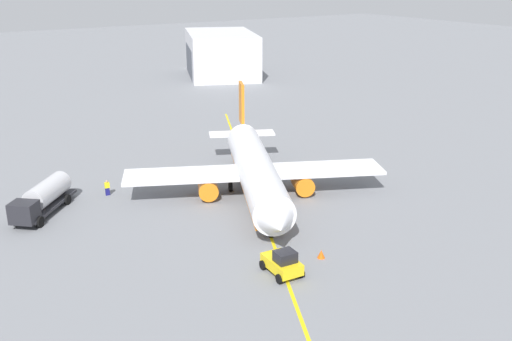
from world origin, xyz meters
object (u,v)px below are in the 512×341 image
object	(u,v)px
fuel_tanker	(43,198)
refueling_worker	(107,188)
pushback_tug	(282,263)
airplane	(255,171)
safety_cone_nose	(321,254)

from	to	relation	value
fuel_tanker	refueling_worker	bearing A→B (deg)	101.65
fuel_tanker	pushback_tug	world-z (taller)	fuel_tanker
pushback_tug	refueling_worker	world-z (taller)	pushback_tug
fuel_tanker	refueling_worker	distance (m)	7.31
airplane	pushback_tug	size ratio (longest dim) A/B	8.23
refueling_worker	safety_cone_nose	world-z (taller)	refueling_worker
pushback_tug	safety_cone_nose	xyz separation A→B (m)	(-0.47, 4.40, -0.63)
fuel_tanker	refueling_worker	xyz separation A→B (m)	(-1.46, 7.10, -0.89)
airplane	refueling_worker	size ratio (longest dim) A/B	17.88
airplane	fuel_tanker	xyz separation A→B (m)	(-7.28, -20.78, -1.08)
airplane	safety_cone_nose	distance (m)	15.98
pushback_tug	fuel_tanker	bearing A→B (deg)	-150.41
airplane	refueling_worker	bearing A→B (deg)	-122.61
airplane	pushback_tug	xyz separation A→B (m)	(15.94, -7.59, -1.79)
pushback_tug	safety_cone_nose	size ratio (longest dim) A/B	4.97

